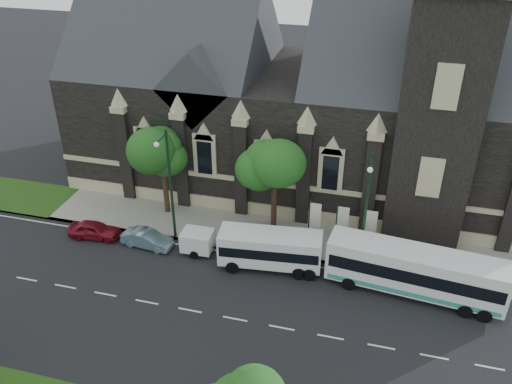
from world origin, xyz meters
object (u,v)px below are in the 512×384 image
(street_lamp_near, at_px, (366,207))
(shuttle_bus, at_px, (270,248))
(tour_coach, at_px, (415,271))
(car_far_red, at_px, (94,230))
(banner_flag_left, at_px, (313,219))
(banner_flag_center, at_px, (340,222))
(box_trailer, at_px, (198,241))
(tree_walk_right, at_px, (278,162))
(street_lamp_mid, at_px, (169,181))
(banner_flag_right, at_px, (368,226))
(sedan, at_px, (147,239))
(tree_walk_left, at_px, (165,149))

(street_lamp_near, height_order, shuttle_bus, street_lamp_near)
(tour_coach, distance_m, shuttle_bus, 9.75)
(car_far_red, bearing_deg, shuttle_bus, -95.78)
(banner_flag_left, relative_size, banner_flag_center, 1.00)
(box_trailer, bearing_deg, street_lamp_near, 4.22)
(tree_walk_right, height_order, banner_flag_center, tree_walk_right)
(street_lamp_near, relative_size, banner_flag_center, 2.25)
(street_lamp_near, distance_m, street_lamp_mid, 14.00)
(tree_walk_right, distance_m, tour_coach, 12.35)
(tree_walk_right, height_order, box_trailer, tree_walk_right)
(banner_flag_right, bearing_deg, tree_walk_right, 166.40)
(car_far_red, bearing_deg, sedan, -95.96)
(tree_walk_right, distance_m, car_far_red, 15.02)
(banner_flag_left, height_order, car_far_red, banner_flag_left)
(banner_flag_right, relative_size, shuttle_bus, 0.54)
(banner_flag_left, bearing_deg, tree_walk_left, 171.98)
(tree_walk_left, distance_m, sedan, 7.11)
(banner_flag_center, xyz_separation_m, sedan, (-13.87, -3.26, -1.74))
(street_lamp_mid, height_order, banner_flag_right, street_lamp_mid)
(shuttle_bus, bearing_deg, box_trailer, 170.72)
(shuttle_bus, relative_size, box_trailer, 2.24)
(street_lamp_near, distance_m, box_trailer, 12.42)
(tour_coach, distance_m, sedan, 19.25)
(banner_flag_left, distance_m, shuttle_bus, 4.13)
(tree_walk_right, distance_m, banner_flag_left, 4.92)
(car_far_red, bearing_deg, banner_flag_right, -86.59)
(box_trailer, bearing_deg, tree_walk_left, 130.48)
(banner_flag_right, relative_size, car_far_red, 1.02)
(street_lamp_near, relative_size, banner_flag_left, 2.25)
(banner_flag_right, distance_m, car_far_red, 20.61)
(sedan, bearing_deg, box_trailer, -80.57)
(banner_flag_left, distance_m, banner_flag_right, 4.00)
(street_lamp_near, height_order, car_far_red, street_lamp_near)
(box_trailer, distance_m, sedan, 3.94)
(sedan, bearing_deg, banner_flag_right, -73.18)
(tree_walk_left, distance_m, banner_flag_center, 14.58)
(tree_walk_left, height_order, banner_flag_center, tree_walk_left)
(tree_walk_right, xyz_separation_m, street_lamp_near, (6.79, -3.62, -0.71))
(tree_walk_right, xyz_separation_m, car_far_red, (-13.21, -4.94, -5.15))
(banner_flag_left, relative_size, tour_coach, 0.35)
(shuttle_bus, bearing_deg, banner_flag_left, 47.42)
(banner_flag_center, distance_m, tour_coach, 6.45)
(street_lamp_near, height_order, banner_flag_center, street_lamp_near)
(banner_flag_left, xyz_separation_m, shuttle_bus, (-2.41, -3.27, -0.79))
(banner_flag_left, relative_size, box_trailer, 1.22)
(street_lamp_near, bearing_deg, car_far_red, -176.21)
(tree_walk_right, bearing_deg, street_lamp_near, -28.06)
(box_trailer, relative_size, sedan, 0.84)
(banner_flag_center, xyz_separation_m, box_trailer, (-9.96, -2.97, -1.39))
(street_lamp_near, relative_size, tour_coach, 0.78)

